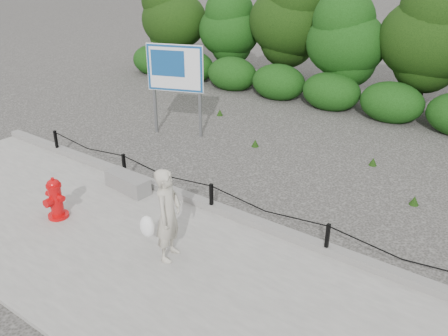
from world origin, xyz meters
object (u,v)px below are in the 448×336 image
fire_hydrant (55,199)px  pedestrian (167,216)px  concrete_block (128,182)px  advertising_sign (175,72)px

fire_hydrant → pedestrian: bearing=3.4°
concrete_block → advertising_sign: advertising_sign is taller
pedestrian → advertising_sign: bearing=22.8°
fire_hydrant → concrete_block: bearing=76.9°
advertising_sign → concrete_block: bearing=-87.4°
concrete_block → advertising_sign: (-1.47, 3.32, 1.54)m
fire_hydrant → advertising_sign: size_ratio=0.34×
concrete_block → advertising_sign: bearing=113.9°
pedestrian → concrete_block: 2.77m
pedestrian → fire_hydrant: bearing=79.9°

